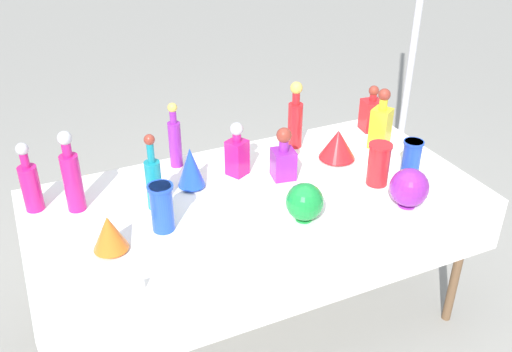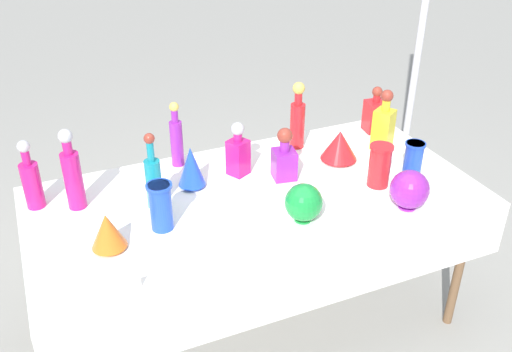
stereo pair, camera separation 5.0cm
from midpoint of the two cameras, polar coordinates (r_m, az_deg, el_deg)
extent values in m
plane|color=gray|center=(3.04, 0.49, -14.15)|extent=(40.00, 40.00, 0.00)
cube|color=white|center=(2.57, 0.56, -2.22)|extent=(2.00, 1.00, 0.03)
cube|color=white|center=(2.28, 5.73, -10.94)|extent=(2.00, 0.01, 0.26)
cylinder|color=brown|center=(2.96, 20.16, -8.41)|extent=(0.04, 0.04, 0.73)
cylinder|color=brown|center=(2.96, -19.11, -8.19)|extent=(0.04, 0.04, 0.73)
cylinder|color=brown|center=(3.46, 11.61, -1.06)|extent=(0.04, 0.04, 0.73)
cylinder|color=#C61972|center=(2.53, -17.24, -0.46)|extent=(0.08, 0.08, 0.26)
cylinder|color=#C61972|center=(2.46, -17.80, 2.78)|extent=(0.04, 0.04, 0.06)
sphere|color=#B2B2B7|center=(2.44, -17.98, 3.82)|extent=(0.06, 0.06, 0.06)
cylinder|color=teal|center=(2.47, -9.60, -0.78)|extent=(0.07, 0.07, 0.22)
cylinder|color=teal|center=(2.39, -9.91, 2.44)|extent=(0.03, 0.03, 0.09)
sphere|color=maroon|center=(2.37, -10.04, 3.71)|extent=(0.05, 0.05, 0.05)
cylinder|color=#C61972|center=(2.61, -20.94, -0.91)|extent=(0.08, 0.08, 0.21)
cylinder|color=#C61972|center=(2.54, -21.50, 1.75)|extent=(0.04, 0.04, 0.07)
sphere|color=#B2B2B7|center=(2.52, -21.71, 2.76)|extent=(0.05, 0.05, 0.05)
cylinder|color=purple|center=(2.78, -7.41, 3.22)|extent=(0.06, 0.06, 0.23)
cylinder|color=purple|center=(2.72, -7.61, 5.98)|extent=(0.03, 0.03, 0.06)
sphere|color=gold|center=(2.70, -7.67, 6.86)|extent=(0.05, 0.05, 0.05)
cylinder|color=red|center=(2.94, 4.64, 5.01)|extent=(0.08, 0.08, 0.24)
cylinder|color=red|center=(2.88, 4.77, 7.76)|extent=(0.04, 0.04, 0.07)
sphere|color=gold|center=(2.86, 4.81, 8.74)|extent=(0.06, 0.06, 0.06)
cube|color=yellow|center=(2.99, 13.06, 4.53)|extent=(0.12, 0.12, 0.21)
cylinder|color=yellow|center=(2.94, 13.36, 6.93)|extent=(0.04, 0.04, 0.06)
sphere|color=maroon|center=(2.92, 13.48, 7.80)|extent=(0.06, 0.06, 0.06)
cube|color=#C61972|center=(2.69, -1.19, 1.89)|extent=(0.11, 0.11, 0.18)
cylinder|color=#C61972|center=(2.64, -1.21, 3.97)|extent=(0.04, 0.04, 0.04)
sphere|color=#B2B2B7|center=(2.62, -1.22, 4.75)|extent=(0.06, 0.06, 0.06)
cube|color=red|center=(3.19, 12.22, 5.86)|extent=(0.11, 0.11, 0.17)
cylinder|color=red|center=(3.15, 12.43, 7.61)|extent=(0.04, 0.04, 0.04)
sphere|color=maroon|center=(3.13, 12.50, 8.23)|extent=(0.06, 0.06, 0.06)
cube|color=purple|center=(2.67, 3.37, 1.17)|extent=(0.12, 0.12, 0.14)
cylinder|color=purple|center=(2.62, 3.43, 3.07)|extent=(0.05, 0.05, 0.06)
sphere|color=maroon|center=(2.60, 3.47, 4.06)|extent=(0.07, 0.07, 0.07)
cylinder|color=blue|center=(2.76, 15.94, 1.50)|extent=(0.08, 0.08, 0.18)
cylinder|color=blue|center=(2.72, 16.19, 3.08)|extent=(0.10, 0.10, 0.01)
cylinder|color=red|center=(2.66, 12.79, 1.01)|extent=(0.10, 0.10, 0.20)
cylinder|color=red|center=(2.61, 13.03, 2.84)|extent=(0.11, 0.11, 0.01)
cylinder|color=blue|center=(2.33, -8.88, -3.05)|extent=(0.09, 0.09, 0.21)
cylinder|color=blue|center=(2.27, -9.07, -0.99)|extent=(0.11, 0.11, 0.01)
cylinder|color=blue|center=(2.64, -5.83, -0.91)|extent=(0.07, 0.07, 0.01)
cone|color=blue|center=(2.59, -5.95, 0.98)|extent=(0.13, 0.13, 0.19)
cylinder|color=orange|center=(2.31, -13.77, -6.91)|extent=(0.07, 0.07, 0.01)
cone|color=orange|center=(2.26, -14.01, -5.33)|extent=(0.14, 0.14, 0.14)
cylinder|color=red|center=(2.88, 8.73, 1.68)|extent=(0.09, 0.09, 0.01)
cone|color=red|center=(2.84, 8.85, 3.10)|extent=(0.18, 0.18, 0.15)
cylinder|color=#198C38|center=(2.41, 5.31, -4.32)|extent=(0.07, 0.07, 0.01)
sphere|color=#198C38|center=(2.36, 5.40, -2.64)|extent=(0.16, 0.16, 0.16)
cylinder|color=purple|center=(2.57, 15.40, -2.97)|extent=(0.08, 0.08, 0.01)
sphere|color=purple|center=(2.53, 15.67, -1.30)|extent=(0.17, 0.17, 0.17)
cube|color=white|center=(2.09, -11.50, -10.51)|extent=(0.05, 0.02, 0.05)
cube|color=tan|center=(3.72, -12.24, -2.84)|extent=(0.48, 0.38, 0.28)
cube|color=tan|center=(3.70, -12.84, 0.20)|extent=(0.39, 0.14, 0.09)
cylinder|color=silver|center=(3.55, 17.03, 16.48)|extent=(0.04, 0.04, 2.71)
cylinder|color=#333338|center=(4.06, 14.24, -2.07)|extent=(0.18, 0.18, 0.04)
camera|label=1|loc=(0.03, -89.42, 0.34)|focal=40.00mm
camera|label=2|loc=(0.03, 90.58, -0.34)|focal=40.00mm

